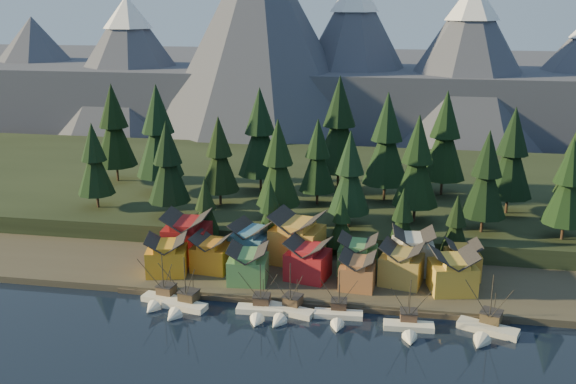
% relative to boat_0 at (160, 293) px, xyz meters
% --- Properties ---
extents(ground, '(500.00, 500.00, 0.00)m').
position_rel_boat_0_xyz_m(ground, '(29.31, -11.50, -2.36)').
color(ground, black).
rests_on(ground, ground).
extents(shore_strip, '(400.00, 50.00, 1.50)m').
position_rel_boat_0_xyz_m(shore_strip, '(29.31, 28.50, -1.61)').
color(shore_strip, '#3A352A').
rests_on(shore_strip, ground).
extents(hillside, '(420.00, 100.00, 6.00)m').
position_rel_boat_0_xyz_m(hillside, '(29.31, 78.50, 0.64)').
color(hillside, black).
rests_on(hillside, ground).
extents(dock, '(80.00, 4.00, 1.00)m').
position_rel_boat_0_xyz_m(dock, '(29.31, 5.00, -1.86)').
color(dock, '#443C30').
rests_on(dock, ground).
extents(mountain_ridge, '(560.00, 190.00, 90.00)m').
position_rel_boat_0_xyz_m(mountain_ridge, '(25.11, 202.09, 23.70)').
color(mountain_ridge, '#4F5366').
rests_on(mountain_ridge, ground).
extents(boat_0, '(9.23, 9.85, 11.65)m').
position_rel_boat_0_xyz_m(boat_0, '(0.00, 0.00, 0.00)').
color(boat_0, silver).
rests_on(boat_0, ground).
extents(boat_1, '(9.76, 10.40, 12.12)m').
position_rel_boat_0_xyz_m(boat_1, '(5.44, -2.27, 0.08)').
color(boat_1, white).
rests_on(boat_1, ground).
extents(boat_2, '(9.84, 10.65, 11.21)m').
position_rel_boat_0_xyz_m(boat_2, '(21.07, -1.31, -0.24)').
color(boat_2, white).
rests_on(boat_2, ground).
extents(boat_3, '(10.90, 11.39, 11.65)m').
position_rel_boat_0_xyz_m(boat_3, '(26.39, -0.77, -0.19)').
color(boat_3, silver).
rests_on(boat_3, ground).
extents(boat_4, '(9.91, 10.72, 10.54)m').
position_rel_boat_0_xyz_m(boat_4, '(36.60, -0.55, -0.43)').
color(boat_4, silver).
rests_on(boat_4, ground).
extents(boat_5, '(9.79, 10.60, 10.98)m').
position_rel_boat_0_xyz_m(boat_5, '(50.17, -3.00, -0.30)').
color(boat_5, silver).
rests_on(boat_5, ground).
extents(boat_6, '(11.83, 12.31, 12.65)m').
position_rel_boat_0_xyz_m(boat_6, '(64.31, -1.72, -0.01)').
color(boat_6, beige).
rests_on(boat_6, ground).
extents(house_front_0, '(10.10, 9.74, 8.55)m').
position_rel_boat_0_xyz_m(house_front_0, '(-2.62, 11.70, 3.64)').
color(house_front_0, orange).
rests_on(house_front_0, shore_strip).
extents(house_front_1, '(8.77, 8.49, 8.23)m').
position_rel_boat_0_xyz_m(house_front_1, '(6.61, 15.19, 3.47)').
color(house_front_1, '#C6731B').
rests_on(house_front_1, shore_strip).
extents(house_front_2, '(8.84, 8.90, 8.02)m').
position_rel_boat_0_xyz_m(house_front_2, '(16.03, 10.56, 3.36)').
color(house_front_2, '#4D8749').
rests_on(house_front_2, shore_strip).
extents(house_front_3, '(10.22, 9.91, 8.83)m').
position_rel_boat_0_xyz_m(house_front_3, '(28.40, 14.55, 3.78)').
color(house_front_3, maroon).
rests_on(house_front_3, shore_strip).
extents(house_front_4, '(7.68, 8.21, 7.35)m').
position_rel_boat_0_xyz_m(house_front_4, '(39.37, 11.81, 3.00)').
color(house_front_4, '#9A5E36').
rests_on(house_front_4, shore_strip).
extents(house_front_5, '(9.98, 9.39, 8.94)m').
position_rel_boat_0_xyz_m(house_front_5, '(48.41, 15.12, 3.84)').
color(house_front_5, olive).
rests_on(house_front_5, shore_strip).
extents(house_front_6, '(10.43, 10.04, 8.94)m').
position_rel_boat_0_xyz_m(house_front_6, '(58.87, 13.12, 3.84)').
color(house_front_6, gold).
rests_on(house_front_6, shore_strip).
extents(house_back_0, '(10.59, 10.20, 11.03)m').
position_rel_boat_0_xyz_m(house_back_0, '(-1.01, 20.99, 4.93)').
color(house_back_0, maroon).
rests_on(house_back_0, shore_strip).
extents(house_back_1, '(10.18, 10.25, 9.42)m').
position_rel_boat_0_xyz_m(house_back_1, '(14.34, 21.46, 4.08)').
color(house_back_1, teal).
rests_on(house_back_1, shore_strip).
extents(house_back_2, '(12.88, 12.19, 11.69)m').
position_rel_boat_0_xyz_m(house_back_2, '(24.64, 23.34, 5.28)').
color(house_back_2, gold).
rests_on(house_back_2, shore_strip).
extents(house_back_3, '(8.65, 7.78, 8.45)m').
position_rel_boat_0_xyz_m(house_back_3, '(38.87, 19.47, 3.58)').
color(house_back_3, '#498749').
rests_on(house_back_3, shore_strip).
extents(house_back_4, '(9.50, 9.17, 9.74)m').
position_rel_boat_0_xyz_m(house_back_4, '(50.81, 22.09, 4.26)').
color(house_back_4, beige).
rests_on(house_back_4, shore_strip).
extents(house_back_5, '(7.94, 8.02, 8.08)m').
position_rel_boat_0_xyz_m(house_back_5, '(61.47, 20.91, 3.38)').
color(house_back_5, '#AB7E2C').
rests_on(house_back_5, shore_strip).
extents(tree_hill_0, '(9.96, 9.96, 23.19)m').
position_rel_boat_0_xyz_m(tree_hill_0, '(-32.69, 40.50, 16.32)').
color(tree_hill_0, '#332319').
rests_on(tree_hill_0, hillside).
extents(tree_hill_1, '(13.56, 13.56, 31.59)m').
position_rel_boat_0_xyz_m(tree_hill_1, '(-20.69, 56.50, 20.91)').
color(tree_hill_1, '#332319').
rests_on(tree_hill_1, hillside).
extents(tree_hill_2, '(10.81, 10.81, 25.18)m').
position_rel_boat_0_xyz_m(tree_hill_2, '(-10.69, 36.50, 17.41)').
color(tree_hill_2, '#332319').
rests_on(tree_hill_2, hillside).
extents(tree_hill_3, '(10.55, 10.55, 24.57)m').
position_rel_boat_0_xyz_m(tree_hill_3, '(-0.69, 48.50, 17.07)').
color(tree_hill_3, '#332319').
rests_on(tree_hill_3, hillside).
extents(tree_hill_4, '(13.06, 13.06, 30.43)m').
position_rel_boat_0_xyz_m(tree_hill_4, '(7.31, 63.50, 20.28)').
color(tree_hill_4, '#332319').
rests_on(tree_hill_4, hillside).
extents(tree_hill_5, '(11.21, 11.21, 26.12)m').
position_rel_boat_0_xyz_m(tree_hill_5, '(17.31, 38.50, 17.92)').
color(tree_hill_5, '#332319').
rests_on(tree_hill_5, hillside).
extents(tree_hill_6, '(10.21, 10.21, 23.80)m').
position_rel_boat_0_xyz_m(tree_hill_6, '(25.31, 53.50, 16.65)').
color(tree_hill_6, '#332319').
rests_on(tree_hill_6, hillside).
extents(tree_hill_7, '(10.45, 10.45, 24.34)m').
position_rel_boat_0_xyz_m(tree_hill_7, '(35.31, 36.50, 16.95)').
color(tree_hill_7, '#332319').
rests_on(tree_hill_7, hillside).
extents(tree_hill_8, '(13.05, 13.05, 30.39)m').
position_rel_boat_0_xyz_m(tree_hill_8, '(43.31, 60.50, 20.26)').
color(tree_hill_8, '#332319').
rests_on(tree_hill_8, hillside).
extents(tree_hill_9, '(11.76, 11.76, 27.38)m').
position_rel_boat_0_xyz_m(tree_hill_9, '(51.31, 43.50, 18.61)').
color(tree_hill_9, '#332319').
rests_on(tree_hill_9, hillside).
extents(tree_hill_10, '(12.92, 12.92, 30.09)m').
position_rel_boat_0_xyz_m(tree_hill_10, '(59.31, 68.50, 20.10)').
color(tree_hill_10, '#332319').
rests_on(tree_hill_10, hillside).
extents(tree_hill_11, '(10.76, 10.76, 25.08)m').
position_rel_boat_0_xyz_m(tree_hill_11, '(67.31, 38.50, 17.35)').
color(tree_hill_11, '#332319').
rests_on(tree_hill_11, hillside).
extents(tree_hill_12, '(12.09, 12.09, 28.17)m').
position_rel_boat_0_xyz_m(tree_hill_12, '(75.31, 54.50, 19.04)').
color(tree_hill_12, '#332319').
rests_on(tree_hill_12, hillside).
extents(tree_hill_13, '(10.45, 10.45, 24.35)m').
position_rel_boat_0_xyz_m(tree_hill_13, '(85.31, 36.50, 16.95)').
color(tree_hill_13, '#332319').
rests_on(tree_hill_13, hillside).
extents(tree_hill_15, '(14.31, 14.31, 33.34)m').
position_rel_boat_0_xyz_m(tree_hill_15, '(29.31, 70.50, 21.87)').
color(tree_hill_15, '#332319').
rests_on(tree_hill_15, hillside).
extents(tree_hill_16, '(12.91, 12.91, 30.07)m').
position_rel_boat_0_xyz_m(tree_hill_16, '(-38.69, 66.50, 20.08)').
color(tree_hill_16, '#332319').
rests_on(tree_hill_16, hillside).
extents(tree_shore_0, '(7.50, 7.50, 17.47)m').
position_rel_boat_0_xyz_m(tree_shore_0, '(1.31, 28.50, 8.69)').
color(tree_shore_0, '#332319').
rests_on(tree_shore_0, shore_strip).
extents(tree_shore_1, '(7.69, 7.69, 17.92)m').
position_rel_boat_0_xyz_m(tree_shore_1, '(17.31, 28.50, 8.93)').
color(tree_shore_1, '#332319').
rests_on(tree_shore_1, shore_strip).
extents(tree_shore_2, '(6.53, 6.53, 15.21)m').
position_rel_boat_0_xyz_m(tree_shore_2, '(34.31, 28.50, 7.44)').
color(tree_shore_2, '#332319').
rests_on(tree_shore_2, shore_strip).
extents(tree_shore_3, '(7.53, 7.53, 17.54)m').
position_rel_boat_0_xyz_m(tree_shore_3, '(48.31, 28.50, 8.72)').
color(tree_shore_3, '#332319').
rests_on(tree_shore_3, shore_strip).
extents(tree_shore_4, '(7.11, 7.11, 16.56)m').
position_rel_boat_0_xyz_m(tree_shore_4, '(60.31, 28.50, 8.18)').
color(tree_shore_4, '#332319').
rests_on(tree_shore_4, shore_strip).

